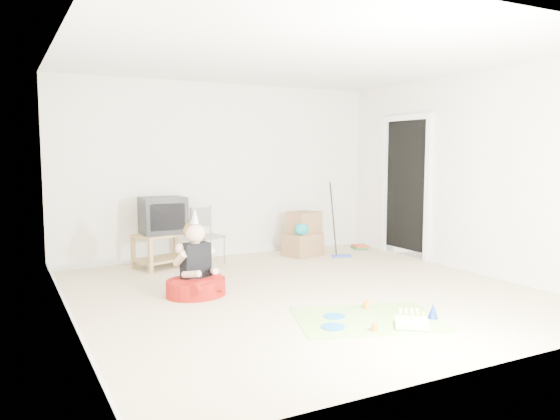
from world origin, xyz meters
name	(u,v)px	position (x,y,z in m)	size (l,w,h in m)	color
ground	(304,292)	(0.00, 0.00, 0.00)	(5.00, 5.00, 0.00)	beige
doorway_recess	(407,189)	(2.48, 1.20, 1.02)	(0.02, 0.90, 2.05)	black
tv_stand	(164,247)	(-1.04, 2.05, 0.28)	(0.87, 0.69, 0.47)	olive
crt_tv	(163,215)	(-1.04, 2.05, 0.72)	(0.58, 0.48, 0.50)	black
folding_chair	(208,236)	(-0.42, 1.98, 0.40)	(0.46, 0.44, 0.81)	gray
cardboard_boxes	(303,235)	(1.09, 1.92, 0.32)	(0.62, 0.55, 0.67)	olive
floor_mop	(342,240)	(1.54, 1.54, 0.26)	(0.29, 0.37, 1.12)	blue
book_pile	(360,247)	(2.21, 1.99, 0.03)	(0.31, 0.35, 0.06)	#23692F
seated_woman	(196,277)	(-1.14, 0.41, 0.21)	(0.77, 0.77, 0.96)	maroon
party_mat	(368,319)	(0.03, -1.16, 0.00)	(1.35, 0.98, 0.01)	#E32F98
birthday_cake	(412,324)	(0.21, -1.55, 0.04)	(0.36, 0.35, 0.14)	white
blue_plate_near	(334,316)	(-0.22, -0.97, 0.01)	(0.20, 0.20, 0.01)	blue
blue_plate_far	(333,327)	(-0.41, -1.23, 0.01)	(0.22, 0.22, 0.01)	blue
orange_cup_near	(367,305)	(0.21, -0.88, 0.04)	(0.07, 0.07, 0.08)	orange
orange_cup_far	(375,327)	(-0.14, -1.47, 0.04)	(0.06, 0.06, 0.07)	orange
blue_party_hat	(433,311)	(0.58, -1.44, 0.08)	(0.10, 0.10, 0.15)	#1A3EB6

